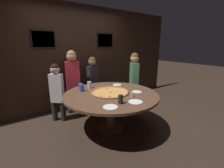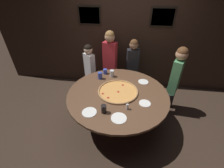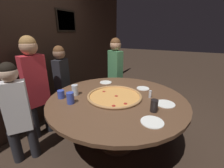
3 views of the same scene
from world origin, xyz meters
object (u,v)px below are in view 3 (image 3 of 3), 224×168
drink_cup_front_edge (154,106)px  white_plate_near_front (165,104)px  dining_table (117,105)px  diner_centre_back (62,79)px  white_plate_right_side (143,88)px  drink_cup_centre_back (61,94)px  giant_pizza (114,96)px  drink_cup_far_left (75,90)px  condiment_shaker (150,94)px  diner_far_left (17,109)px  white_plate_far_back (106,82)px  diner_side_left (35,83)px  drink_cup_near_left (70,98)px  diner_far_right (115,69)px  white_plate_left_side (152,122)px

drink_cup_front_edge → white_plate_near_front: bearing=-21.2°
dining_table → diner_centre_back: (0.24, 1.17, 0.13)m
white_plate_right_side → white_plate_near_front: bearing=-136.2°
drink_cup_centre_back → giant_pizza: bearing=-61.4°
giant_pizza → white_plate_near_front: bearing=-83.2°
drink_cup_far_left → giant_pizza: bearing=-71.4°
white_plate_near_front → condiment_shaker: (0.11, 0.21, 0.05)m
drink_cup_centre_back → diner_far_left: size_ratio=0.08×
diner_centre_back → white_plate_far_back: bearing=95.3°
diner_far_left → diner_centre_back: bearing=-127.5°
condiment_shaker → diner_centre_back: bearing=88.0°
diner_centre_back → giant_pizza: bearing=66.7°
drink_cup_front_edge → white_plate_near_front: 0.26m
diner_centre_back → diner_side_left: bearing=-9.8°
giant_pizza → diner_side_left: 1.16m
drink_cup_centre_back → diner_centre_back: (0.57, 0.53, -0.03)m
white_plate_right_side → diner_side_left: size_ratio=0.12×
drink_cup_near_left → drink_cup_front_edge: bearing=-75.6°
drink_cup_centre_back → diner_far_right: 1.42m
dining_table → diner_far_left: (-0.75, 0.93, 0.09)m
drink_cup_near_left → white_plate_near_front: bearing=-65.2°
drink_cup_near_left → diner_side_left: 0.73m
diner_centre_back → diner_side_left: size_ratio=0.89×
drink_cup_front_edge → diner_far_left: size_ratio=0.11×
white_plate_near_front → drink_cup_front_edge: bearing=158.8°
giant_pizza → diner_far_right: (1.08, 0.48, 0.07)m
drink_cup_centre_back → white_plate_left_side: size_ratio=0.48×
dining_table → condiment_shaker: (0.18, -0.39, 0.16)m
white_plate_near_front → diner_side_left: 1.80m
drink_cup_near_left → condiment_shaker: drink_cup_near_left is taller
drink_cup_centre_back → white_plate_near_front: drink_cup_centre_back is taller
drink_cup_near_left → drink_cup_front_edge: size_ratio=1.02×
drink_cup_far_left → white_plate_right_side: bearing=-50.6°
drink_cup_near_left → diner_far_left: 0.62m
dining_table → white_plate_far_back: size_ratio=8.96×
drink_cup_centre_back → diner_side_left: size_ratio=0.07×
condiment_shaker → white_plate_left_side: bearing=-165.4°
diner_side_left → diner_far_right: diner_side_left is taller
giant_pizza → drink_cup_centre_back: size_ratio=6.85×
giant_pizza → drink_cup_far_left: 0.54m
diner_side_left → diner_far_right: size_ratio=1.05×
white_plate_far_back → diner_far_right: bearing=9.7°
giant_pizza → diner_side_left: (-0.30, 1.12, 0.10)m
dining_table → condiment_shaker: bearing=-64.8°
dining_table → diner_side_left: bearing=104.6°
drink_cup_near_left → dining_table: bearing=-47.2°
drink_cup_front_edge → white_plate_far_back: (0.62, 0.92, -0.06)m
white_plate_far_back → diner_centre_back: size_ratio=0.15×
white_plate_left_side → white_plate_far_back: (0.84, 0.95, 0.00)m
white_plate_right_side → dining_table: bearing=154.1°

